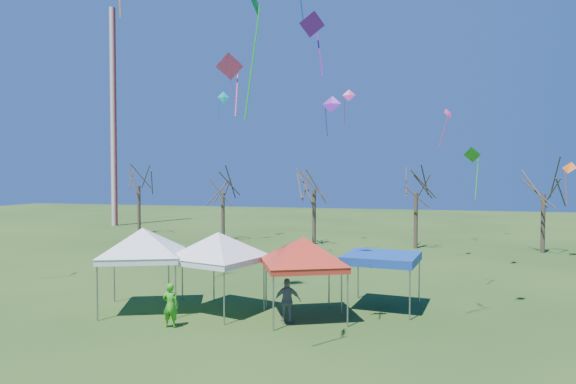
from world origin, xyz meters
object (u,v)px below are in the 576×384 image
Objects in this scene: tree_2 at (314,170)px; tent_white_west at (143,233)px; tree_3 at (416,173)px; radio_mast at (113,117)px; tent_blue at (382,258)px; tent_red at (303,243)px; tree_1 at (223,176)px; tree_4 at (544,173)px; tent_white_mid at (218,238)px; tree_0 at (139,169)px; person_grey at (287,301)px; person_green at (170,305)px.

tent_white_west is (-2.93, -22.60, -2.93)m from tree_2.
tree_3 is (8.40, -0.33, -0.21)m from tree_2.
tent_blue is at bearing -41.76° from radio_mast.
radio_mast is 6.04× the size of tent_red.
tree_1 is 25.84m from tent_red.
tree_2 is at bearing 178.78° from tree_4.
tree_2 reaches higher than tent_white_mid.
tree_2 is at bearing -20.57° from radio_mast.
tree_0 is 31.48m from tent_white_mid.
person_grey is at bearing -49.45° from tree_0.
tent_blue is (32.83, -29.31, -10.27)m from radio_mast.
tent_white_mid is at bearing 177.76° from tent_red.
person_grey is (22.21, -25.96, -5.59)m from tree_0.
tree_2 is (8.40, -0.27, 0.50)m from tree_1.
tree_1 is at bearing -78.35° from person_grey.
tree_0 is 1.95× the size of tent_white_mid.
tree_2 is 1.98× the size of tent_red.
person_grey is (6.66, -0.36, -2.46)m from tent_white_west.
tent_white_west is 2.45× the size of person_grey.
tent_red is 3.98m from tent_blue.
person_green is at bearing -57.01° from tree_0.
tree_1 is at bearing -28.48° from radio_mast.
tree_1 reaches higher than tent_white_west.
tent_white_mid is 2.40× the size of person_grey.
tent_white_west is 10.60m from tent_blue.
tree_1 is 1.74× the size of tent_white_mid.
tent_red is at bearing -156.22° from person_green.
person_green is (-0.51, -24.67, -5.42)m from tree_2.
tree_0 reaches higher than person_green.
radio_mast reaches higher than tent_red.
tree_4 reaches higher than person_grey.
tree_4 is at bearing -131.39° from person_green.
tree_2 is at bearing -95.69° from person_green.
tree_2 reaches higher than person_grey.
tent_white_west is 1.02× the size of tent_white_mid.
tree_4 is at bearing -12.99° from radio_mast.
person_grey is (-0.47, -0.82, -2.25)m from tent_red.
tree_2 is 2.38× the size of tent_blue.
tree_1 reaches higher than tent_blue.
tree_3 is at bearing -2.06° from tree_1.
person_green is at bearing -91.19° from tree_2.
tree_0 is 30.12m from tent_white_west.
tree_3 is at bearing -114.61° from person_green.
radio_mast reaches higher than person_grey.
tree_2 reaches higher than tree_4.
tree_2 is at bearing -96.69° from person_grey.
tent_red is 1.21× the size of tent_blue.
tent_white_mid is at bearing -89.01° from tree_2.
tree_3 reaches higher than tent_white_mid.
tree_4 is at bearing 47.10° from tent_white_west.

